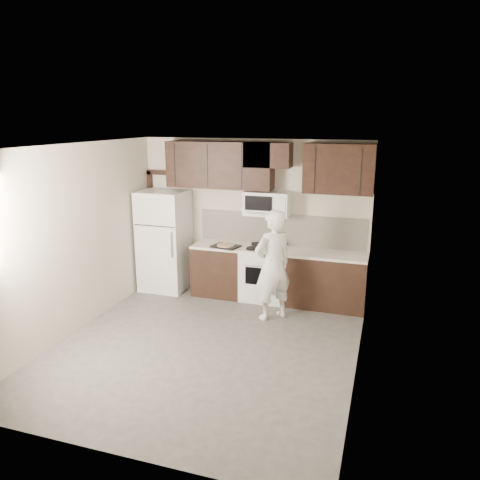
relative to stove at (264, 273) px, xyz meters
The scene contains 14 objects.
floor 2.02m from the stove, 98.80° to the right, with size 4.50×4.50×0.00m, color #494744.
back_wall 0.99m from the stove, 133.94° to the left, with size 4.00×4.00×0.00m, color beige.
ceiling 2.98m from the stove, 98.80° to the right, with size 4.50×4.50×0.00m, color white.
counter_run 0.30m from the stove, ahead, with size 2.95×0.64×0.91m.
stove is the anchor object (origin of this frame).
backsplash 0.80m from the stove, 56.25° to the left, with size 2.90×0.02×0.54m, color beige.
upper_cabinets 1.83m from the stove, 124.04° to the left, with size 3.48×0.35×0.78m.
microwave 1.20m from the stove, 90.10° to the left, with size 0.76×0.42×0.40m.
refrigerator 1.90m from the stove, behind, with size 0.80×0.76×1.80m.
door_trim 2.37m from the stove, behind, with size 0.50×0.08×2.12m.
saucepan 0.56m from the stove, 39.62° to the left, with size 0.28×0.16×0.15m.
baking_tray 0.81m from the stove, 167.39° to the right, with size 0.44×0.33×0.02m, color black.
pizza 0.82m from the stove, 167.39° to the right, with size 0.30×0.30×0.02m, color #D5B78F.
person 0.91m from the stove, 66.46° to the right, with size 0.63×0.41×1.72m, color white.
Camera 1 is at (2.22, -5.42, 3.04)m, focal length 35.00 mm.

